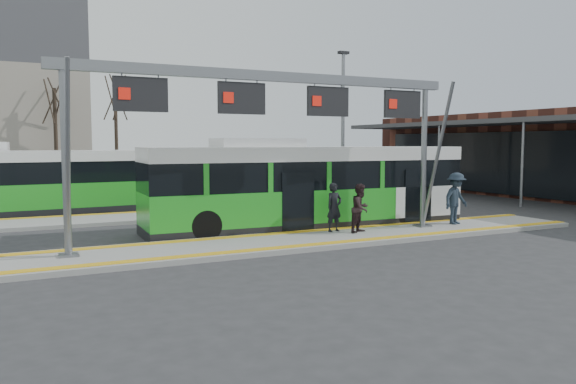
{
  "coord_description": "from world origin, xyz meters",
  "views": [
    {
      "loc": [
        -7.85,
        -15.53,
        3.16
      ],
      "look_at": [
        1.4,
        3.0,
        1.35
      ],
      "focal_mm": 35.0,
      "sensor_mm": 36.0,
      "label": 1
    }
  ],
  "objects_px": {
    "gantry": "(277,106)",
    "passenger_c": "(456,198)",
    "passenger_a": "(334,207)",
    "passenger_b": "(361,208)",
    "hero_bus": "(307,187)"
  },
  "relations": [
    {
      "from": "gantry",
      "to": "passenger_c",
      "type": "xyz_separation_m",
      "value": [
        7.33,
        -0.04,
        -3.19
      ]
    },
    {
      "from": "passenger_a",
      "to": "passenger_b",
      "type": "bearing_deg",
      "value": -46.04
    },
    {
      "from": "gantry",
      "to": "hero_bus",
      "type": "distance_m",
      "value": 4.37
    },
    {
      "from": "hero_bus",
      "to": "passenger_c",
      "type": "relative_size",
      "value": 6.34
    },
    {
      "from": "passenger_a",
      "to": "passenger_b",
      "type": "height_order",
      "value": "passenger_a"
    },
    {
      "from": "gantry",
      "to": "passenger_b",
      "type": "height_order",
      "value": "gantry"
    },
    {
      "from": "hero_bus",
      "to": "passenger_b",
      "type": "relative_size",
      "value": 7.41
    },
    {
      "from": "passenger_a",
      "to": "passenger_c",
      "type": "xyz_separation_m",
      "value": [
        4.96,
        -0.52,
        0.13
      ]
    },
    {
      "from": "passenger_c",
      "to": "gantry",
      "type": "bearing_deg",
      "value": 166.08
    },
    {
      "from": "passenger_a",
      "to": "passenger_c",
      "type": "height_order",
      "value": "passenger_c"
    },
    {
      "from": "passenger_a",
      "to": "passenger_b",
      "type": "relative_size",
      "value": 1.01
    },
    {
      "from": "passenger_a",
      "to": "gantry",
      "type": "bearing_deg",
      "value": -176.17
    },
    {
      "from": "gantry",
      "to": "passenger_a",
      "type": "distance_m",
      "value": 4.11
    },
    {
      "from": "hero_bus",
      "to": "passenger_a",
      "type": "relative_size",
      "value": 7.34
    },
    {
      "from": "passenger_a",
      "to": "passenger_b",
      "type": "distance_m",
      "value": 0.9
    }
  ]
}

